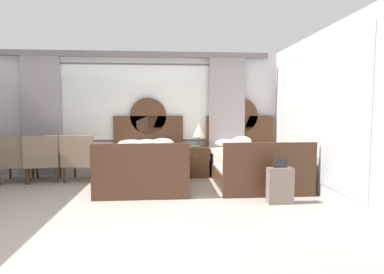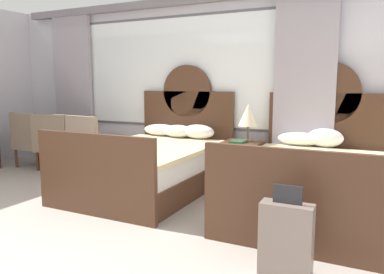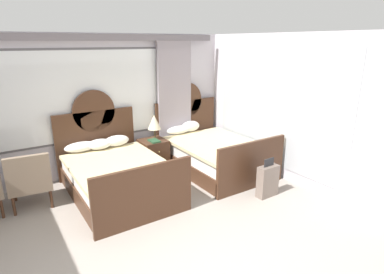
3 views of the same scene
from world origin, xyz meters
The scene contains 12 objects.
ground_plane centered at (0.00, 0.00, 0.00)m, with size 24.00×24.00×0.00m, color #9E9389.
wall_back_window centered at (0.00, 3.88, 1.42)m, with size 6.34×0.22×2.70m.
wall_right_mirror centered at (3.20, 1.67, 1.35)m, with size 0.08×4.48×2.70m.
bed_near_window centered at (0.26, 2.79, 0.35)m, with size 1.53×2.22×1.68m.
bed_near_mirror centered at (2.32, 2.78, 0.35)m, with size 1.53×2.22×1.68m.
nightstand_between_beds centered at (1.29, 3.43, 0.31)m, with size 0.51×0.53×0.63m.
table_lamp_on_nightstand centered at (1.35, 3.47, 0.98)m, with size 0.27×0.27×0.51m.
book_on_nightstand centered at (1.27, 3.33, 0.64)m, with size 0.18×0.26×0.03m.
armchair_by_window_left centered at (-1.04, 3.08, 0.47)m, with size 0.69×0.69×0.92m.
armchair_by_window_centre centered at (-1.76, 3.08, 0.47)m, with size 0.72×0.72×0.92m.
armchair_by_window_right centered at (-2.26, 3.08, 0.47)m, with size 0.66×0.66×0.92m.
suitcase_on_floor centered at (2.37, 1.28, 0.28)m, with size 0.39×0.17×0.68m.
Camera 1 is at (0.67, -3.34, 1.40)m, focal length 29.96 mm.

